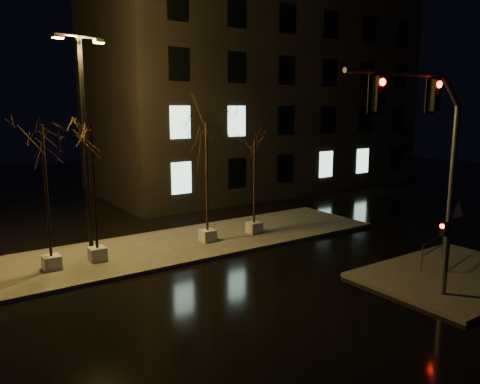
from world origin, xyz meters
TOP-DOWN VIEW (x-y plane):
  - ground at (0.00, 0.00)m, footprint 90.00×90.00m
  - median at (0.00, 6.00)m, footprint 22.00×5.00m
  - sidewalk_corner at (7.50, -3.50)m, footprint 7.00×5.00m
  - building at (14.00, 18.00)m, footprint 25.00×12.00m
  - tree_1 at (-4.97, 5.66)m, footprint 1.80×1.80m
  - tree_2 at (-3.16, 5.72)m, footprint 1.80×1.80m
  - tree_3 at (2.00, 5.57)m, footprint 1.80×1.80m
  - tree_4 at (4.67, 5.52)m, footprint 1.80×1.80m
  - traffic_signal_mast at (4.19, -4.36)m, footprint 5.91×0.29m
  - streetlight_main at (-3.20, 6.41)m, footprint 2.22×0.87m
  - guard_rail_a at (7.85, -2.32)m, footprint 2.30×0.60m

SIDE VIEW (x-z plane):
  - ground at x=0.00m, z-range 0.00..0.00m
  - median at x=0.00m, z-range 0.00..0.15m
  - sidewalk_corner at x=7.50m, z-range 0.00..0.15m
  - guard_rail_a at x=7.85m, z-range 0.31..1.33m
  - tree_4 at x=4.67m, z-range 1.40..6.22m
  - tree_3 at x=2.00m, z-range 1.62..7.30m
  - tree_2 at x=-3.16m, z-range 1.63..7.37m
  - tree_1 at x=-4.97m, z-range 1.64..7.39m
  - traffic_signal_mast at x=4.19m, z-range 1.28..8.50m
  - streetlight_main at x=-3.20m, z-range 0.84..9.84m
  - building at x=14.00m, z-range 0.00..15.00m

